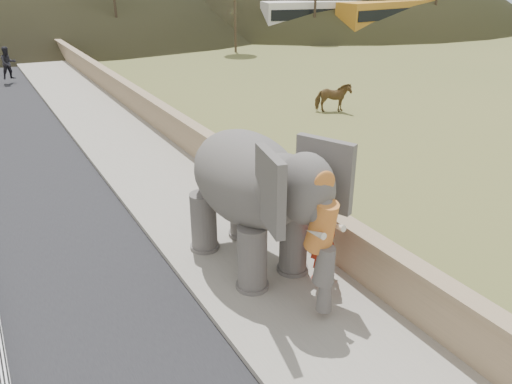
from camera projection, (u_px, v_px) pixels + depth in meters
The scene contains 10 objects.
ground at pixel (333, 348), 8.48m from camera, with size 160.00×160.00×0.00m, color olive.
walkway at pixel (144, 162), 16.34m from camera, with size 3.00×120.00×0.15m, color #9E9687.
parapet at pixel (189, 140), 16.89m from camera, with size 0.30×120.00×1.10m, color tan.
cow at pixel (333, 98), 21.93m from camera, with size 0.70×1.53×1.29m, color brown.
distant_car at pixel (242, 30), 44.58m from camera, with size 1.70×4.23×1.44m, color silver.
bus_white at pixel (323, 19), 44.82m from camera, with size 2.50×11.00×3.10m, color white.
bus_orange at pixel (388, 19), 45.15m from camera, with size 2.50×11.00×3.10m, color orange.
elephant_and_man at pixel (248, 197), 10.17m from camera, with size 2.50×4.28×2.97m.
motorcyclist at pixel (0, 70), 26.99m from camera, with size 2.00×1.79×1.99m.
trees at pixel (70, 2), 29.92m from camera, with size 48.55×42.34×9.11m.
Camera 1 is at (-4.44, -5.09, 5.92)m, focal length 35.00 mm.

